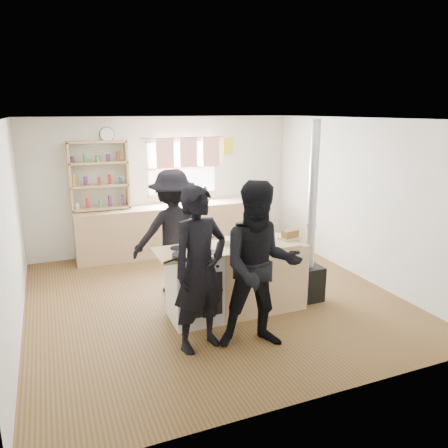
{
  "coord_description": "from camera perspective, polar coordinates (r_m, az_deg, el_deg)",
  "views": [
    {
      "loc": [
        -2.04,
        -5.44,
        2.61
      ],
      "look_at": [
        0.15,
        -0.1,
        1.1
      ],
      "focal_mm": 35.0,
      "sensor_mm": 36.0,
      "label": 1
    }
  ],
  "objects": [
    {
      "name": "skillet_greens",
      "position": [
        5.15,
        -5.19,
        -4.1
      ],
      "size": [
        0.4,
        0.4,
        0.05
      ],
      "color": "black",
      "rests_on": "cooking_island"
    },
    {
      "name": "stockpot_stove",
      "position": [
        5.52,
        -2.83,
        -2.1
      ],
      "size": [
        0.25,
        0.25,
        0.2
      ],
      "color": "silver",
      "rests_on": "cooking_island"
    },
    {
      "name": "flue_heater",
      "position": [
        6.19,
        11.12,
        -4.09
      ],
      "size": [
        0.35,
        0.35,
        2.5
      ],
      "color": "black",
      "rests_on": "ground"
    },
    {
      "name": "bread_board",
      "position": [
        5.93,
        8.62,
        -1.46
      ],
      "size": [
        0.32,
        0.26,
        0.12
      ],
      "color": "tan",
      "rests_on": "cooking_island"
    },
    {
      "name": "back_counter",
      "position": [
        8.22,
        -7.07,
        -0.69
      ],
      "size": [
        3.4,
        0.55,
        0.9
      ],
      "primitive_type": "cube",
      "color": "tan",
      "rests_on": "ground"
    },
    {
      "name": "stockpot_counter",
      "position": [
        5.85,
        4.67,
        -1.07
      ],
      "size": [
        0.29,
        0.29,
        0.22
      ],
      "color": "#B0B0B2",
      "rests_on": "cooking_island"
    },
    {
      "name": "person_near_right",
      "position": [
        4.82,
        4.76,
        -5.56
      ],
      "size": [
        1.08,
        0.94,
        1.9
      ],
      "primitive_type": "imported",
      "rotation": [
        0.0,
        0.0,
        -0.28
      ],
      "color": "black",
      "rests_on": "ground"
    },
    {
      "name": "ground",
      "position": [
        6.37,
        -1.57,
        -9.57
      ],
      "size": [
        5.0,
        5.0,
        0.01
      ],
      "primitive_type": "cube",
      "color": "brown",
      "rests_on": "ground"
    },
    {
      "name": "shelving_unit",
      "position": [
        7.9,
        -16.02,
        6.12
      ],
      "size": [
        1.0,
        0.28,
        1.2
      ],
      "color": "tan",
      "rests_on": "back_counter"
    },
    {
      "name": "roast_tray",
      "position": [
        5.66,
        1.63,
        -2.21
      ],
      "size": [
        0.39,
        0.35,
        0.07
      ],
      "color": "silver",
      "rests_on": "cooking_island"
    },
    {
      "name": "thermos",
      "position": [
        8.29,
        -2.45,
        3.83
      ],
      "size": [
        0.1,
        0.1,
        0.31
      ],
      "primitive_type": "cylinder",
      "color": "silver",
      "rests_on": "back_counter"
    },
    {
      "name": "person_near_left",
      "position": [
        4.78,
        -3.16,
        -5.96
      ],
      "size": [
        0.77,
        0.62,
        1.86
      ],
      "primitive_type": "imported",
      "rotation": [
        0.0,
        0.0,
        0.28
      ],
      "color": "black",
      "rests_on": "ground"
    },
    {
      "name": "person_far",
      "position": [
        6.31,
        -6.64,
        -1.1
      ],
      "size": [
        1.17,
        0.68,
        1.81
      ],
      "primitive_type": "imported",
      "rotation": [
        0.0,
        0.0,
        3.14
      ],
      "color": "black",
      "rests_on": "ground"
    },
    {
      "name": "cooking_island",
      "position": [
        5.77,
        1.7,
        -7.16
      ],
      "size": [
        1.97,
        0.64,
        0.93
      ],
      "color": "white",
      "rests_on": "ground"
    }
  ]
}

